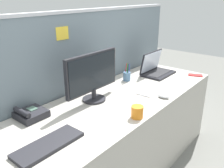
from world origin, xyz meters
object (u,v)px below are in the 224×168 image
desktop_monitor (93,75)px  desk_phone (30,114)px  coffee_mug (137,112)px  computer_mouse_right_hand (164,96)px  laptop (155,68)px  keyboard_main (49,145)px  cell_phone_white_slab (144,94)px  cell_phone_red_case (195,75)px  pen_cup (127,76)px

desktop_monitor → desk_phone: (-0.50, 0.13, -0.18)m
coffee_mug → desk_phone: bearing=129.7°
computer_mouse_right_hand → laptop: bearing=33.8°
keyboard_main → coffee_mug: bearing=-18.5°
desktop_monitor → coffee_mug: bearing=-92.6°
desk_phone → cell_phone_white_slab: size_ratio=1.39×
laptop → cell_phone_white_slab: size_ratio=2.68×
laptop → keyboard_main: size_ratio=0.89×
laptop → cell_phone_red_case: size_ratio=2.54×
coffee_mug → pen_cup: bearing=41.4°
desk_phone → coffee_mug: size_ratio=1.54×
desktop_monitor → computer_mouse_right_hand: (0.40, -0.43, -0.20)m
cell_phone_white_slab → cell_phone_red_case: same height
laptop → coffee_mug: bearing=-157.4°
desk_phone → keyboard_main: 0.39m
pen_cup → keyboard_main: bearing=-165.6°
laptop → cell_phone_white_slab: 0.60m
laptop → cell_phone_red_case: laptop is taller
laptop → coffee_mug: laptop is taller
cell_phone_red_case → coffee_mug: coffee_mug is taller
laptop → cell_phone_red_case: (0.22, -0.36, -0.06)m
pen_cup → cell_phone_red_case: bearing=-39.3°
desk_phone → computer_mouse_right_hand: size_ratio=1.90×
computer_mouse_right_hand → pen_cup: 0.51m
cell_phone_white_slab → coffee_mug: size_ratio=1.11×
keyboard_main → cell_phone_red_case: 1.76m
computer_mouse_right_hand → cell_phone_red_case: bearing=-1.3°
desk_phone → desktop_monitor: bearing=-15.0°
keyboard_main → computer_mouse_right_hand: bearing=-10.4°
cell_phone_white_slab → cell_phone_red_case: (0.78, -0.15, 0.00)m
coffee_mug → cell_phone_red_case: bearing=1.3°
pen_cup → laptop: bearing=-17.4°
cell_phone_red_case → coffee_mug: size_ratio=1.17×
desktop_monitor → pen_cup: desktop_monitor is taller
computer_mouse_right_hand → pen_cup: (0.15, 0.49, 0.03)m
pen_cup → cell_phone_white_slab: (-0.20, -0.33, -0.04)m
desk_phone → computer_mouse_right_hand: (0.89, -0.56, -0.01)m
cell_phone_white_slab → cell_phone_red_case: bearing=-13.1°
desk_phone → cell_phone_white_slab: 0.94m
laptop → keyboard_main: bearing=-173.1°
cell_phone_red_case → computer_mouse_right_hand: bearing=158.8°
desktop_monitor → computer_mouse_right_hand: desktop_monitor is taller
laptop → keyboard_main: 1.54m
desktop_monitor → keyboard_main: desktop_monitor is taller
computer_mouse_right_hand → desktop_monitor: bearing=130.7°
laptop → desk_phone: bearing=172.5°
cell_phone_white_slab → coffee_mug: bearing=-157.2°
desktop_monitor → pen_cup: 0.58m
cell_phone_red_case → desktop_monitor: bearing=137.7°
keyboard_main → computer_mouse_right_hand: (1.02, -0.19, 0.01)m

